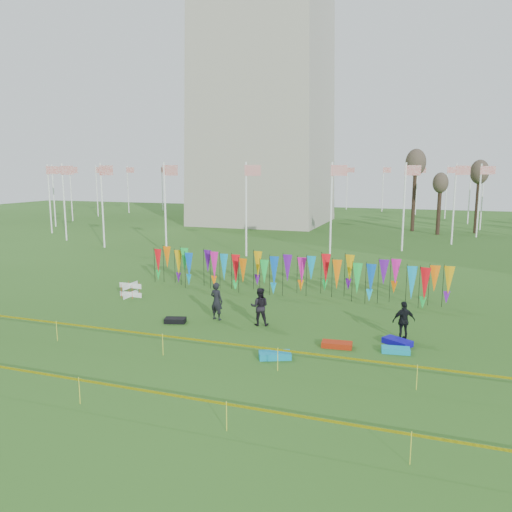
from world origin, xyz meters
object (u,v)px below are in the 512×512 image
(person_mid, at_px, (260,307))
(kite_bag_red, at_px, (337,345))
(person_right, at_px, (404,321))
(kite_bag_blue, at_px, (397,342))
(person_left, at_px, (217,301))
(kite_bag_turquoise, at_px, (275,355))
(kite_bag_black, at_px, (175,320))
(box_kite, at_px, (131,290))
(kite_bag_teal, at_px, (396,350))

(person_mid, bearing_deg, kite_bag_red, 141.68)
(person_right, bearing_deg, kite_bag_blue, 49.38)
(person_left, relative_size, kite_bag_blue, 1.60)
(kite_bag_blue, bearing_deg, kite_bag_turquoise, -144.48)
(person_right, bearing_deg, person_mid, -25.35)
(kite_bag_turquoise, relative_size, kite_bag_black, 1.24)
(kite_bag_turquoise, distance_m, kite_bag_red, 2.92)
(box_kite, height_order, kite_bag_teal, box_kite)
(person_mid, height_order, kite_bag_red, person_mid)
(person_right, xyz_separation_m, kite_bag_turquoise, (-4.67, -3.91, -0.74))
(kite_bag_red, bearing_deg, person_right, 36.07)
(person_mid, relative_size, kite_bag_blue, 1.55)
(person_left, xyz_separation_m, kite_bag_blue, (8.73, -0.80, -0.82))
(box_kite, distance_m, person_mid, 9.23)
(person_mid, height_order, kite_bag_blue, person_mid)
(person_left, height_order, person_mid, person_left)
(kite_bag_black, bearing_deg, kite_bag_teal, -3.60)
(box_kite, xyz_separation_m, person_mid, (8.85, -2.56, 0.49))
(person_mid, xyz_separation_m, kite_bag_black, (-4.01, -1.00, -0.80))
(person_right, xyz_separation_m, kite_bag_black, (-10.63, -1.05, -0.75))
(kite_bag_teal, bearing_deg, kite_bag_blue, 89.80)
(box_kite, relative_size, kite_bag_red, 0.67)
(kite_bag_blue, bearing_deg, person_right, 75.21)
(kite_bag_turquoise, height_order, kite_bag_teal, kite_bag_turquoise)
(person_left, distance_m, kite_bag_red, 6.69)
(kite_bag_red, distance_m, kite_bag_teal, 2.38)
(box_kite, distance_m, kite_bag_teal, 15.85)
(kite_bag_turquoise, height_order, kite_bag_black, kite_bag_turquoise)
(person_mid, distance_m, kite_bag_blue, 6.51)
(kite_bag_turquoise, distance_m, kite_bag_blue, 5.50)
(box_kite, xyz_separation_m, kite_bag_black, (4.84, -3.56, -0.30))
(person_left, relative_size, kite_bag_teal, 1.69)
(kite_bag_turquoise, bearing_deg, kite_bag_teal, 26.25)
(kite_bag_turquoise, height_order, kite_bag_red, kite_bag_turquoise)
(person_mid, xyz_separation_m, kite_bag_red, (4.05, -1.82, -0.80))
(person_left, distance_m, person_right, 8.92)
(person_left, relative_size, kite_bag_red, 1.50)
(kite_bag_black, bearing_deg, person_left, 33.43)
(kite_bag_red, bearing_deg, kite_bag_turquoise, -135.75)
(kite_bag_turquoise, bearing_deg, kite_bag_black, 154.36)
(kite_bag_red, xyz_separation_m, kite_bag_black, (-8.06, 0.82, 0.00))
(person_mid, xyz_separation_m, kite_bag_turquoise, (1.95, -3.86, -0.79))
(person_right, distance_m, kite_bag_turquoise, 6.13)
(person_right, bearing_deg, person_left, -26.34)
(person_mid, bearing_deg, person_left, -17.52)
(kite_bag_red, bearing_deg, kite_bag_blue, 25.88)
(kite_bag_black, xyz_separation_m, kite_bag_teal, (10.44, -0.66, -0.01))
(person_right, xyz_separation_m, kite_bag_teal, (-0.19, -1.71, -0.76))
(person_right, relative_size, kite_bag_red, 1.38)
(kite_bag_turquoise, bearing_deg, kite_bag_blue, 35.52)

